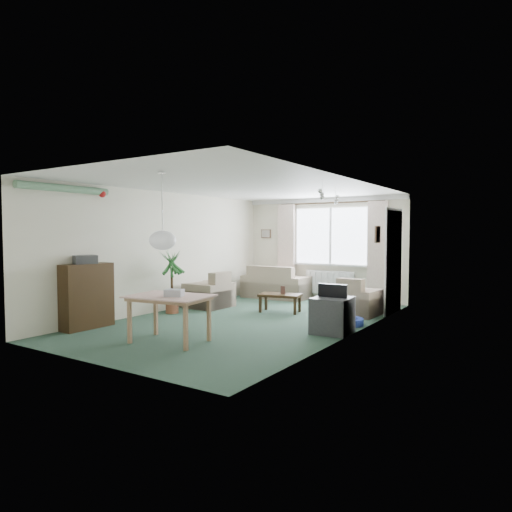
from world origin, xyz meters
The scene contains 25 objects.
ground centered at (0.00, 0.00, 0.00)m, with size 6.50×6.50×0.00m, color #294537.
window centered at (0.20, 3.23, 1.50)m, with size 1.80×0.03×1.30m, color white.
curtain_rod centered at (0.20, 3.15, 2.27)m, with size 2.60×0.03×0.03m, color black.
curtain_left centered at (-0.95, 3.13, 1.27)m, with size 0.45×0.08×2.00m, color beige.
curtain_right centered at (1.35, 3.13, 1.27)m, with size 0.45×0.08×2.00m, color beige.
radiator centered at (0.20, 3.19, 0.40)m, with size 1.20×0.10×0.55m, color white.
doorway centered at (1.99, 2.20, 1.00)m, with size 0.03×0.95×2.00m, color black.
pendant_lamp centered at (0.20, -2.30, 1.48)m, with size 0.36×0.36×0.36m, color white.
tinsel_garland centered at (-1.92, -2.30, 2.28)m, with size 1.60×1.60×0.12m, color #196626.
bauble_cluster_a centered at (1.30, 0.90, 2.22)m, with size 0.20×0.20×0.20m, color silver.
bauble_cluster_b centered at (1.60, -0.30, 2.22)m, with size 0.20×0.20×0.20m, color silver.
wall_picture_back centered at (-1.60, 3.23, 1.55)m, with size 0.28×0.03×0.22m, color brown.
wall_picture_right centered at (1.98, 1.20, 1.55)m, with size 0.03×0.24×0.30m, color brown.
sofa centered at (-1.00, 2.75, 0.39)m, with size 1.56×0.83×0.78m, color beige.
armchair_corner centered at (1.45, 1.61, 0.36)m, with size 0.81×0.77×0.72m, color #BBB38D.
armchair_left centered at (-1.50, 0.78, 0.38)m, with size 0.85×0.80×0.76m, color beige.
coffee_table centered at (0.07, 1.07, 0.18)m, with size 0.81×0.45×0.36m, color black.
photo_frame centered at (0.13, 1.07, 0.44)m, with size 0.12×0.02×0.16m, color #4E2E28.
bookshelf centered at (-1.84, -1.99, 0.54)m, with size 0.29×0.88×1.07m, color black.
hifi_box centered at (-1.85, -2.01, 1.14)m, with size 0.28×0.35×0.14m, color #3C3D41.
houseplant centered at (-1.65, -0.19, 0.62)m, with size 0.53×0.53×1.24m, color #214E1A.
dining_table centered at (-0.03, -1.94, 0.33)m, with size 1.05×0.70×0.66m, color tan.
gift_box centered at (0.10, -1.98, 0.72)m, with size 0.25×0.18×0.12m, color #B7B7C2.
tv_cube centered at (1.70, -0.10, 0.28)m, with size 0.56×0.62×0.56m, color #3F3E44.
pet_bed centered at (1.65, 0.62, 0.06)m, with size 0.57×0.57×0.11m, color navy.
Camera 1 is at (4.58, -6.72, 1.59)m, focal length 32.00 mm.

